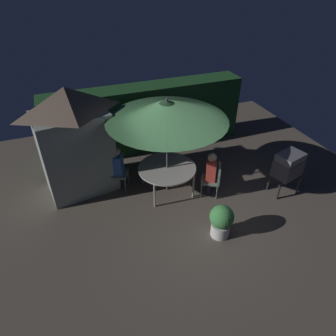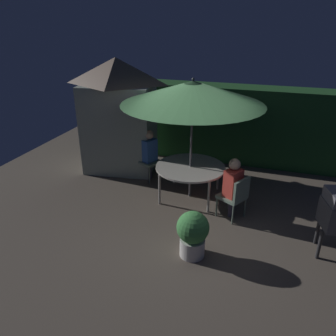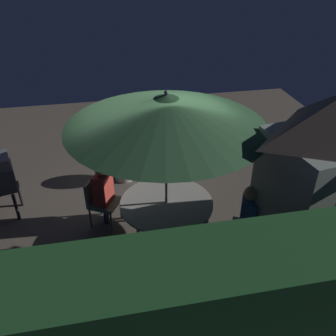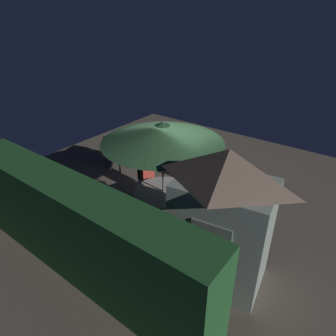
# 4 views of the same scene
# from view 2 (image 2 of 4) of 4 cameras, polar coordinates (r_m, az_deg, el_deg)

# --- Properties ---
(ground_plane) EXTENTS (11.00, 11.00, 0.00)m
(ground_plane) POSITION_cam_2_polar(r_m,az_deg,el_deg) (6.58, 3.29, -9.28)
(ground_plane) COLOR brown
(hedge_backdrop) EXTENTS (6.25, 0.84, 2.04)m
(hedge_backdrop) POSITION_cam_2_polar(r_m,az_deg,el_deg) (9.28, 9.13, 7.73)
(hedge_backdrop) COLOR #1E4C23
(hedge_backdrop) RESTS_ON ground
(garden_shed) EXTENTS (1.98, 1.53, 2.83)m
(garden_shed) POSITION_cam_2_polar(r_m,az_deg,el_deg) (8.43, -8.51, 9.04)
(garden_shed) COLOR gray
(garden_shed) RESTS_ON ground
(patio_table) EXTENTS (1.51, 1.51, 0.73)m
(patio_table) POSITION_cam_2_polar(r_m,az_deg,el_deg) (7.15, 3.90, -0.05)
(patio_table) COLOR #B2ADA3
(patio_table) RESTS_ON ground
(patio_umbrella) EXTENTS (2.89, 2.89, 2.62)m
(patio_umbrella) POSITION_cam_2_polar(r_m,az_deg,el_deg) (6.64, 4.31, 12.90)
(patio_umbrella) COLOR #4C4C51
(patio_umbrella) RESTS_ON ground
(chair_near_shed) EXTENTS (0.63, 0.63, 0.90)m
(chair_near_shed) POSITION_cam_2_polar(r_m,az_deg,el_deg) (6.55, 11.64, -4.63)
(chair_near_shed) COLOR slate
(chair_near_shed) RESTS_ON ground
(chair_far_side) EXTENTS (0.62, 0.62, 0.90)m
(chair_far_side) POSITION_cam_2_polar(r_m,az_deg,el_deg) (8.10, -3.64, 1.70)
(chair_far_side) COLOR slate
(chair_far_side) RESTS_ON ground
(potted_plant_by_shed) EXTENTS (0.54, 0.54, 0.82)m
(potted_plant_by_shed) POSITION_cam_2_polar(r_m,az_deg,el_deg) (5.51, 4.30, -11.11)
(potted_plant_by_shed) COLOR silver
(potted_plant_by_shed) RESTS_ON ground
(person_in_red) EXTENTS (0.37, 0.41, 1.26)m
(person_in_red) POSITION_cam_2_polar(r_m,az_deg,el_deg) (6.47, 11.23, -2.33)
(person_in_red) COLOR #CC3D33
(person_in_red) RESTS_ON ground
(person_in_blue) EXTENTS (0.36, 0.41, 1.26)m
(person_in_blue) POSITION_cam_2_polar(r_m,az_deg,el_deg) (7.94, -3.27, 3.28)
(person_in_blue) COLOR #3866B2
(person_in_blue) RESTS_ON ground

